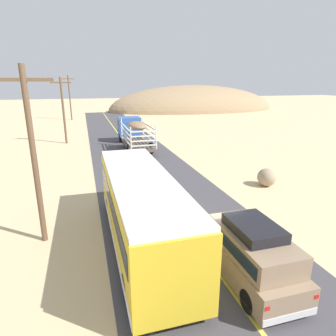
{
  "coord_description": "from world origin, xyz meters",
  "views": [
    {
      "loc": [
        -4.44,
        -10.2,
        6.94
      ],
      "look_at": [
        0.0,
        5.12,
        2.17
      ],
      "focal_mm": 30.99,
      "sensor_mm": 36.0,
      "label": 1
    }
  ],
  "objects_px": {
    "bus": "(141,209)",
    "power_pole_far": "(70,96)",
    "livestock_truck": "(132,129)",
    "boulder_near_shoulder": "(267,177)",
    "suv_near": "(251,252)",
    "power_pole_near": "(33,153)",
    "power_pole_mid": "(63,109)",
    "car_far": "(132,127)"
  },
  "relations": [
    {
      "from": "bus",
      "to": "power_pole_far",
      "type": "bearing_deg",
      "value": 95.11
    },
    {
      "from": "livestock_truck",
      "to": "power_pole_mid",
      "type": "relative_size",
      "value": 1.31
    },
    {
      "from": "suv_near",
      "to": "power_pole_mid",
      "type": "relative_size",
      "value": 0.62
    },
    {
      "from": "bus",
      "to": "power_pole_mid",
      "type": "distance_m",
      "value": 24.66
    },
    {
      "from": "suv_near",
      "to": "boulder_near_shoulder",
      "type": "bearing_deg",
      "value": 52.71
    },
    {
      "from": "bus",
      "to": "power_pole_near",
      "type": "height_order",
      "value": "power_pole_near"
    },
    {
      "from": "livestock_truck",
      "to": "boulder_near_shoulder",
      "type": "relative_size",
      "value": 7.32
    },
    {
      "from": "power_pole_mid",
      "to": "power_pole_far",
      "type": "relative_size",
      "value": 0.93
    },
    {
      "from": "livestock_truck",
      "to": "bus",
      "type": "bearing_deg",
      "value": -98.39
    },
    {
      "from": "suv_near",
      "to": "power_pole_far",
      "type": "xyz_separation_m",
      "value": [
        -7.45,
        50.12,
        3.14
      ]
    },
    {
      "from": "livestock_truck",
      "to": "boulder_near_shoulder",
      "type": "height_order",
      "value": "livestock_truck"
    },
    {
      "from": "suv_near",
      "to": "power_pole_far",
      "type": "bearing_deg",
      "value": 98.45
    },
    {
      "from": "power_pole_mid",
      "to": "power_pole_far",
      "type": "xyz_separation_m",
      "value": [
        -0.0,
        22.53,
        0.29
      ]
    },
    {
      "from": "bus",
      "to": "power_pole_near",
      "type": "relative_size",
      "value": 1.31
    },
    {
      "from": "bus",
      "to": "power_pole_mid",
      "type": "relative_size",
      "value": 1.35
    },
    {
      "from": "suv_near",
      "to": "car_far",
      "type": "distance_m",
      "value": 33.47
    },
    {
      "from": "car_far",
      "to": "boulder_near_shoulder",
      "type": "bearing_deg",
      "value": -78.07
    },
    {
      "from": "suv_near",
      "to": "power_pole_mid",
      "type": "xyz_separation_m",
      "value": [
        -7.45,
        27.59,
        2.85
      ]
    },
    {
      "from": "power_pole_near",
      "to": "power_pole_mid",
      "type": "relative_size",
      "value": 1.02
    },
    {
      "from": "livestock_truck",
      "to": "bus",
      "type": "relative_size",
      "value": 0.97
    },
    {
      "from": "bus",
      "to": "boulder_near_shoulder",
      "type": "relative_size",
      "value": 7.54
    },
    {
      "from": "livestock_truck",
      "to": "car_far",
      "type": "distance_m",
      "value": 9.28
    },
    {
      "from": "bus",
      "to": "car_far",
      "type": "relative_size",
      "value": 2.27
    },
    {
      "from": "power_pole_mid",
      "to": "boulder_near_shoulder",
      "type": "distance_m",
      "value": 23.87
    },
    {
      "from": "livestock_truck",
      "to": "power_pole_near",
      "type": "height_order",
      "value": "power_pole_near"
    },
    {
      "from": "livestock_truck",
      "to": "power_pole_near",
      "type": "distance_m",
      "value": 20.73
    },
    {
      "from": "suv_near",
      "to": "power_pole_mid",
      "type": "bearing_deg",
      "value": 105.11
    },
    {
      "from": "bus",
      "to": "power_pole_near",
      "type": "bearing_deg",
      "value": 158.21
    },
    {
      "from": "bus",
      "to": "power_pole_far",
      "type": "xyz_separation_m",
      "value": [
        -4.18,
        46.73,
        2.55
      ]
    },
    {
      "from": "car_far",
      "to": "power_pole_near",
      "type": "bearing_deg",
      "value": -106.92
    },
    {
      "from": "livestock_truck",
      "to": "power_pole_mid",
      "type": "xyz_separation_m",
      "value": [
        -7.27,
        3.25,
        2.21
      ]
    },
    {
      "from": "suv_near",
      "to": "boulder_near_shoulder",
      "type": "relative_size",
      "value": 3.49
    },
    {
      "from": "car_far",
      "to": "power_pole_mid",
      "type": "xyz_separation_m",
      "value": [
        -8.64,
        -5.86,
        3.31
      ]
    },
    {
      "from": "suv_near",
      "to": "car_far",
      "type": "height_order",
      "value": "suv_near"
    },
    {
      "from": "livestock_truck",
      "to": "boulder_near_shoulder",
      "type": "bearing_deg",
      "value": -67.25
    },
    {
      "from": "bus",
      "to": "power_pole_far",
      "type": "distance_m",
      "value": 46.99
    },
    {
      "from": "boulder_near_shoulder",
      "to": "suv_near",
      "type": "bearing_deg",
      "value": -127.29
    },
    {
      "from": "power_pole_near",
      "to": "boulder_near_shoulder",
      "type": "xyz_separation_m",
      "value": [
        13.91,
        3.43,
        -3.48
      ]
    },
    {
      "from": "livestock_truck",
      "to": "power_pole_near",
      "type": "relative_size",
      "value": 1.28
    },
    {
      "from": "suv_near",
      "to": "power_pole_near",
      "type": "xyz_separation_m",
      "value": [
        -7.45,
        5.06,
        2.94
      ]
    },
    {
      "from": "suv_near",
      "to": "power_pole_far",
      "type": "distance_m",
      "value": 50.77
    },
    {
      "from": "car_far",
      "to": "power_pole_far",
      "type": "height_order",
      "value": "power_pole_far"
    }
  ]
}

